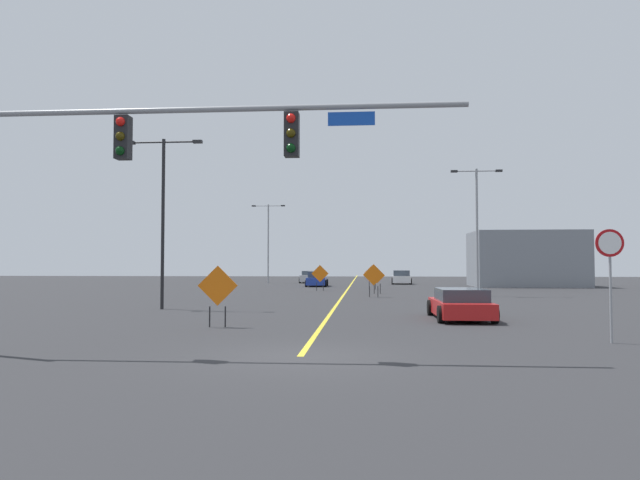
% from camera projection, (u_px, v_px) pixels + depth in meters
% --- Properties ---
extents(ground, '(170.16, 170.16, 0.00)m').
position_uv_depth(ground, '(300.00, 357.00, 13.35)').
color(ground, '#2D2D30').
extents(road_centre_stripe, '(0.16, 94.53, 0.01)m').
position_uv_depth(road_centre_stripe, '(351.00, 284.00, 60.43)').
color(road_centre_stripe, yellow).
rests_on(road_centre_stripe, ground).
extents(traffic_signal_assembly, '(12.40, 0.44, 6.41)m').
position_uv_depth(traffic_signal_assembly, '(128.00, 156.00, 13.87)').
color(traffic_signal_assembly, gray).
rests_on(traffic_signal_assembly, ground).
extents(stop_sign, '(0.76, 0.07, 3.10)m').
position_uv_depth(stop_sign, '(610.00, 263.00, 15.70)').
color(stop_sign, gray).
rests_on(stop_sign, ground).
extents(street_lamp_near_left, '(3.75, 0.24, 8.14)m').
position_uv_depth(street_lamp_near_left, '(163.00, 208.00, 27.54)').
color(street_lamp_near_left, black).
rests_on(street_lamp_near_left, ground).
extents(street_lamp_far_right, '(3.75, 0.24, 8.80)m').
position_uv_depth(street_lamp_far_right, '(268.00, 237.00, 64.46)').
color(street_lamp_far_right, gray).
rests_on(street_lamp_far_right, ground).
extents(street_lamp_far_left, '(3.40, 0.24, 8.53)m').
position_uv_depth(street_lamp_far_left, '(477.00, 221.00, 38.57)').
color(street_lamp_far_left, gray).
rests_on(street_lamp_far_left, ground).
extents(construction_sign_right_lane, '(1.37, 0.14, 2.09)m').
position_uv_depth(construction_sign_right_lane, '(218.00, 288.00, 19.62)').
color(construction_sign_right_lane, orange).
rests_on(construction_sign_right_lane, ground).
extents(construction_sign_left_lane, '(1.11, 0.13, 1.87)m').
position_uv_depth(construction_sign_left_lane, '(377.00, 277.00, 41.53)').
color(construction_sign_left_lane, orange).
rests_on(construction_sign_left_lane, ground).
extents(construction_sign_median_far, '(1.38, 0.14, 2.06)m').
position_uv_depth(construction_sign_median_far, '(320.00, 275.00, 46.24)').
color(construction_sign_median_far, orange).
rests_on(construction_sign_median_far, ground).
extents(construction_sign_left_shoulder, '(1.38, 0.19, 2.13)m').
position_uv_depth(construction_sign_left_shoulder, '(374.00, 276.00, 37.18)').
color(construction_sign_left_shoulder, orange).
rests_on(construction_sign_left_shoulder, ground).
extents(construction_sign_median_near, '(1.32, 0.08, 2.05)m').
position_uv_depth(construction_sign_median_near, '(372.00, 274.00, 48.32)').
color(construction_sign_median_near, orange).
rests_on(construction_sign_median_near, ground).
extents(car_silver_approaching, '(2.21, 4.03, 1.34)m').
position_uv_depth(car_silver_approaching, '(310.00, 277.00, 65.22)').
color(car_silver_approaching, '#B7BABF').
rests_on(car_silver_approaching, ground).
extents(car_red_far, '(2.17, 4.58, 1.20)m').
position_uv_depth(car_red_far, '(460.00, 304.00, 22.37)').
color(car_red_far, red).
rests_on(car_red_far, ground).
extents(car_blue_passing, '(2.06, 4.42, 1.41)m').
position_uv_depth(car_blue_passing, '(317.00, 279.00, 55.13)').
color(car_blue_passing, '#1E389E').
rests_on(car_blue_passing, ground).
extents(car_white_near, '(2.25, 4.07, 1.45)m').
position_uv_depth(car_white_near, '(401.00, 278.00, 61.36)').
color(car_white_near, white).
rests_on(car_white_near, ground).
extents(roadside_building_east, '(10.00, 6.79, 5.21)m').
position_uv_depth(roadside_building_east, '(526.00, 259.00, 54.73)').
color(roadside_building_east, gray).
rests_on(roadside_building_east, ground).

